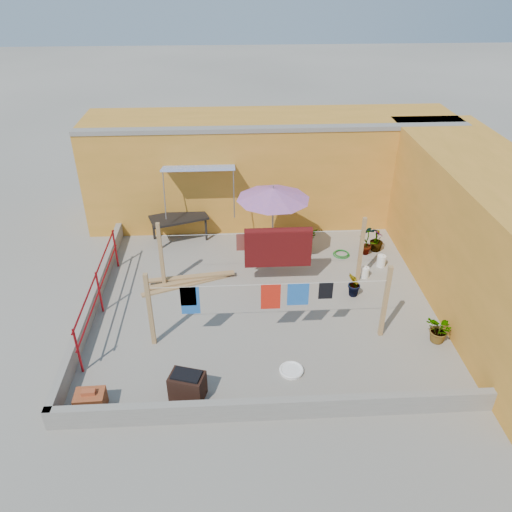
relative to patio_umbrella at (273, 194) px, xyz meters
name	(u,v)px	position (x,y,z in m)	size (l,w,h in m)	color
ground	(264,301)	(-0.34, -1.75, -2.05)	(80.00, 80.00, 0.00)	#9E998E
wall_back	(270,168)	(0.16, 2.94, -0.44)	(11.00, 3.27, 3.21)	orange
wall_right	(487,238)	(4.86, -1.75, -0.45)	(2.40, 9.00, 3.20)	orange
parapet_front	(278,408)	(-0.34, -5.33, -1.83)	(8.30, 0.16, 0.44)	gray
parapet_left	(94,299)	(-4.42, -1.75, -1.83)	(0.16, 7.30, 0.44)	gray
red_railing	(98,286)	(-4.19, -1.95, -1.33)	(0.05, 4.20, 1.10)	maroon
clothesline_rig	(275,254)	(-0.04, -1.21, -1.04)	(5.09, 2.35, 1.80)	tan
patio_umbrella	(273,194)	(0.00, 0.00, 0.00)	(2.27, 2.27, 2.28)	gray
outdoor_table	(179,219)	(-2.61, 1.45, -1.37)	(1.79, 1.29, 0.76)	black
brick_stack	(91,401)	(-3.78, -4.95, -1.85)	(0.55, 0.41, 0.47)	#994823
lumber_pile	(188,281)	(-2.24, -0.89, -1.98)	(2.35, 0.95, 0.15)	tan
brazier	(187,386)	(-2.00, -4.74, -1.77)	(0.74, 0.60, 0.58)	black
white_basin	(291,370)	(0.05, -4.21, -2.00)	(0.50, 0.50, 0.09)	white
water_jug_a	(381,261)	(2.94, -0.34, -1.89)	(0.24, 0.24, 0.37)	white
water_jug_b	(365,272)	(2.36, -0.85, -1.90)	(0.21, 0.21, 0.33)	white
green_hose	(341,254)	(1.99, 0.30, -2.02)	(0.48, 0.48, 0.07)	#197022
plant_back_a	(305,239)	(0.99, 0.62, -1.70)	(0.62, 0.54, 0.69)	#1E5117
plant_back_b	(377,240)	(3.01, 0.50, -1.71)	(0.38, 0.38, 0.68)	#1E5117
plant_right_a	(368,239)	(2.69, 0.32, -1.59)	(0.49, 0.33, 0.92)	#1E5117
plant_right_b	(354,285)	(1.88, -1.68, -1.70)	(0.38, 0.31, 0.69)	#1E5117
plant_right_c	(440,330)	(3.36, -3.46, -1.73)	(0.58, 0.50, 0.65)	#1E5117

